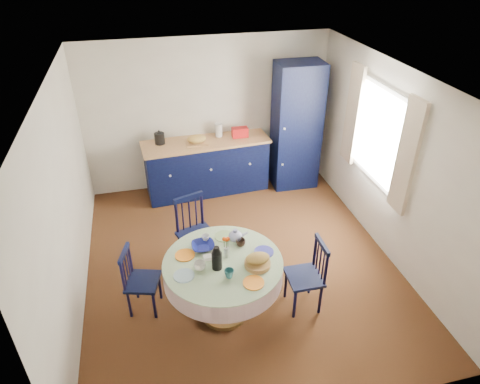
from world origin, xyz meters
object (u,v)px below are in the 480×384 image
(pantry_cabinet, at_px, (296,127))
(chair_far, at_px, (196,233))
(kitchen_counter, at_px, (207,165))
(mug_c, at_px, (241,243))
(dining_table, at_px, (224,270))
(chair_right, at_px, (308,275))
(cobalt_bowl, at_px, (203,246))
(mug_b, at_px, (229,274))
(chair_left, at_px, (139,280))
(mug_d, at_px, (206,238))
(mug_a, at_px, (200,266))

(pantry_cabinet, bearing_deg, chair_far, -137.27)
(kitchen_counter, bearing_deg, chair_far, -108.08)
(pantry_cabinet, bearing_deg, mug_c, -120.68)
(kitchen_counter, bearing_deg, dining_table, -99.79)
(chair_right, bearing_deg, cobalt_bowl, -106.12)
(mug_b, height_order, cobalt_bowl, mug_b)
(chair_left, bearing_deg, dining_table, -92.85)
(pantry_cabinet, xyz_separation_m, mug_d, (-1.92, -2.30, -0.23))
(chair_far, bearing_deg, mug_a, -113.45)
(pantry_cabinet, xyz_separation_m, mug_b, (-1.78, -2.94, -0.22))
(pantry_cabinet, height_order, mug_d, pantry_cabinet)
(dining_table, xyz_separation_m, chair_left, (-0.92, 0.32, -0.24))
(mug_c, xyz_separation_m, mug_d, (-0.37, 0.17, 0.00))
(chair_left, bearing_deg, chair_far, -33.09)
(kitchen_counter, xyz_separation_m, chair_far, (-0.46, -1.84, 0.03))
(mug_c, height_order, mug_d, mug_d)
(chair_far, bearing_deg, mug_c, -78.92)
(chair_left, relative_size, mug_c, 7.81)
(dining_table, xyz_separation_m, mug_b, (0.01, -0.25, 0.17))
(pantry_cabinet, relative_size, cobalt_bowl, 8.26)
(dining_table, bearing_deg, chair_right, -5.01)
(chair_far, height_order, cobalt_bowl, chair_far)
(pantry_cabinet, xyz_separation_m, mug_c, (-1.55, -2.47, -0.23))
(mug_b, bearing_deg, chair_right, 9.92)
(chair_far, bearing_deg, kitchen_counter, 57.36)
(chair_right, bearing_deg, mug_c, -112.07)
(mug_b, relative_size, mug_c, 0.95)
(mug_c, distance_m, cobalt_bowl, 0.42)
(mug_d, bearing_deg, mug_b, -78.11)
(mug_b, relative_size, mug_d, 1.10)
(dining_table, bearing_deg, mug_d, 108.25)
(chair_left, height_order, mug_a, mug_a)
(pantry_cabinet, height_order, mug_c, pantry_cabinet)
(chair_left, xyz_separation_m, mug_a, (0.66, -0.39, 0.41))
(dining_table, bearing_deg, pantry_cabinet, 56.35)
(mug_a, xyz_separation_m, mug_c, (0.51, 0.28, -0.01))
(dining_table, xyz_separation_m, mug_a, (-0.26, -0.06, 0.17))
(chair_far, height_order, mug_d, chair_far)
(mug_b, height_order, mug_c, mug_b)
(mug_c, relative_size, mug_d, 1.16)
(kitchen_counter, xyz_separation_m, pantry_cabinet, (1.50, -0.11, 0.59))
(chair_right, height_order, mug_c, chair_right)
(mug_b, bearing_deg, kitchen_counter, 84.74)
(cobalt_bowl, bearing_deg, dining_table, -56.32)
(dining_table, distance_m, mug_d, 0.44)
(kitchen_counter, height_order, mug_d, kitchen_counter)
(chair_far, xyz_separation_m, cobalt_bowl, (-0.00, -0.69, 0.32))
(pantry_cabinet, bearing_deg, mug_d, -128.41)
(chair_far, distance_m, cobalt_bowl, 0.76)
(mug_b, relative_size, cobalt_bowl, 0.40)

